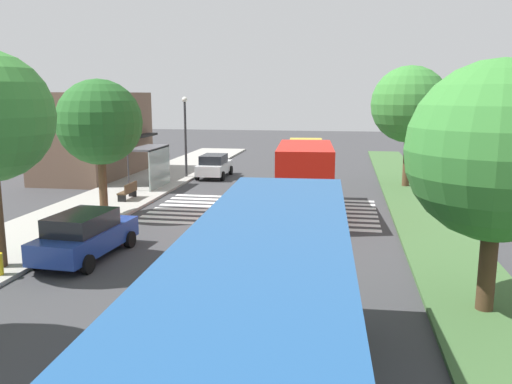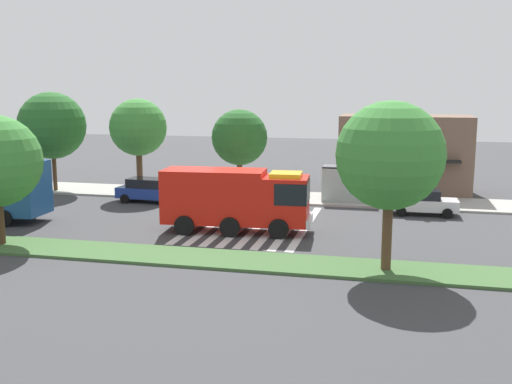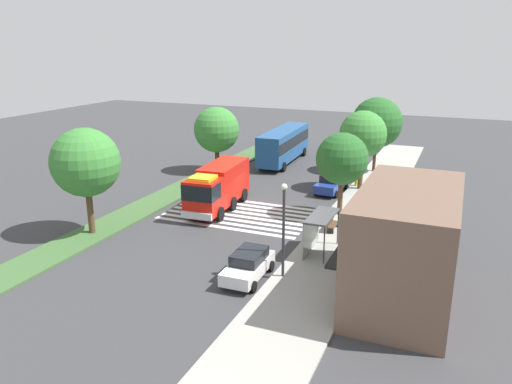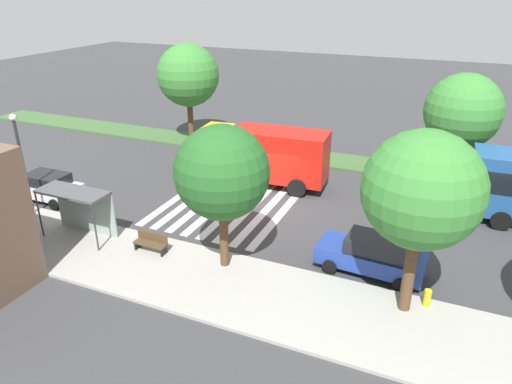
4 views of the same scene
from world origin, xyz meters
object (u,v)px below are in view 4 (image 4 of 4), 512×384
parked_car_west (372,254)px  bus_stop_shelter (80,202)px  fire_hydrant (427,298)px  fire_truck (258,153)px  street_lamp (21,156)px  sidewalk_tree_west (422,191)px  parked_car_mid (46,186)px  median_tree_west (188,76)px  sidewalk_tree_center (222,173)px  bench_near_shelter (151,242)px  median_tree_far_west (463,112)px

parked_car_west → bus_stop_shelter: bearing=13.8°
fire_hydrant → parked_car_west: bearing=-34.8°
fire_truck → street_lamp: street_lamp is taller
street_lamp → sidewalk_tree_west: 19.58m
sidewalk_tree_west → fire_hydrant: sidewalk_tree_west is taller
parked_car_mid → median_tree_west: (-2.03, -12.81, 4.31)m
parked_car_west → sidewalk_tree_center: 7.35m
bus_stop_shelter → bench_near_shelter: 4.20m
bus_stop_shelter → median_tree_west: median_tree_west is taller
median_tree_far_west → fire_truck: bearing=27.0°
parked_car_mid → sidewalk_tree_west: 20.83m
parked_car_mid → bus_stop_shelter: size_ratio=1.21×
parked_car_west → median_tree_far_west: bearing=-98.4°
parked_car_mid → street_lamp: 3.23m
fire_truck → sidewalk_tree_center: sidewalk_tree_center is taller
sidewalk_tree_west → median_tree_west: size_ratio=0.96×
sidewalk_tree_west → sidewalk_tree_center: sidewalk_tree_west is taller
median_tree_west → fire_hydrant: size_ratio=10.50×
fire_truck → median_tree_far_west: median_tree_far_west is taller
street_lamp → sidewalk_tree_center: 11.88m
bus_stop_shelter → sidewalk_tree_west: (-15.31, -0.31, 3.18)m
fire_truck → sidewalk_tree_west: size_ratio=1.20×
sidewalk_tree_center → median_tree_far_west: size_ratio=0.97×
fire_truck → parked_car_mid: fire_truck is taller
parked_car_west → bench_near_shelter: (9.64, 2.53, -0.28)m
bus_stop_shelter → bench_near_shelter: (-4.00, 0.02, -1.30)m
sidewalk_tree_west → sidewalk_tree_center: size_ratio=1.11×
parked_car_west → sidewalk_tree_west: sidewalk_tree_west is taller
street_lamp → fire_hydrant: 20.49m
median_tree_far_west → median_tree_west: size_ratio=0.89×
parked_car_mid → bus_stop_shelter: (-4.96, 2.52, 1.05)m
median_tree_west → parked_car_mid: bearing=81.0°
bench_near_shelter → parked_car_mid: bearing=-15.8°
fire_truck → median_tree_west: (8.14, -5.67, 3.17)m
parked_car_mid → sidewalk_tree_west: bearing=172.7°
parked_car_mid → median_tree_far_west: size_ratio=0.65×
bench_near_shelter → fire_hydrant: 12.11m
bus_stop_shelter → sidewalk_tree_center: size_ratio=0.55×
sidewalk_tree_center → sidewalk_tree_west: bearing=-180.0°
parked_car_mid → sidewalk_tree_west: size_ratio=0.60×
bench_near_shelter → fire_truck: bearing=-97.1°
parked_car_west → parked_car_mid: bearing=3.4°
sidewalk_tree_center → parked_car_mid: bearing=-9.9°
fire_truck → parked_car_mid: bearing=31.0°
street_lamp → median_tree_west: bearing=-94.9°
sidewalk_tree_center → median_tree_far_west: (-8.69, -15.01, -0.13)m
parked_car_west → fire_truck: bearing=-36.9°
parked_car_mid → fire_hydrant: size_ratio=6.07×
parked_car_mid → median_tree_far_west: median_tree_far_west is taller
bus_stop_shelter → sidewalk_tree_west: 15.65m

